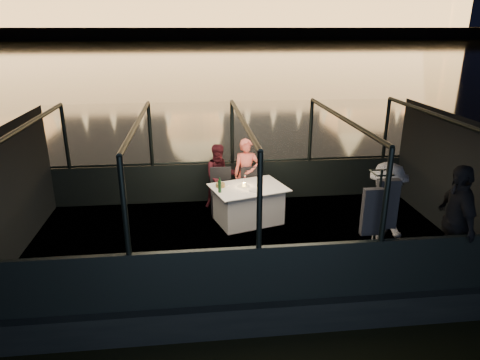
{
  "coord_description": "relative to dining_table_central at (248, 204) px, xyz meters",
  "views": [
    {
      "loc": [
        -0.86,
        -7.3,
        4.34
      ],
      "look_at": [
        0.0,
        0.4,
        1.55
      ],
      "focal_mm": 32.0,
      "sensor_mm": 36.0,
      "label": 1
    }
  ],
  "objects": [
    {
      "name": "river_water",
      "position": [
        -0.21,
        79.25,
        -0.89
      ],
      "size": [
        500.0,
        500.0,
        0.0
      ],
      "primitive_type": "plane",
      "color": "black",
      "rests_on": "ground"
    },
    {
      "name": "boat_hull",
      "position": [
        -0.21,
        -0.75,
        -0.89
      ],
      "size": [
        8.6,
        4.4,
        1.0
      ],
      "primitive_type": "cube",
      "color": "black",
      "rests_on": "river_water"
    },
    {
      "name": "boat_deck",
      "position": [
        -0.21,
        -0.75,
        -0.41
      ],
      "size": [
        8.0,
        4.0,
        0.04
      ],
      "primitive_type": "cube",
      "color": "black",
      "rests_on": "boat_hull"
    },
    {
      "name": "gunwale_port",
      "position": [
        -0.21,
        1.25,
        0.06
      ],
      "size": [
        8.0,
        0.08,
        0.9
      ],
      "primitive_type": "cube",
      "color": "black",
      "rests_on": "boat_deck"
    },
    {
      "name": "gunwale_starboard",
      "position": [
        -0.21,
        -2.75,
        0.06
      ],
      "size": [
        8.0,
        0.08,
        0.9
      ],
      "primitive_type": "cube",
      "color": "black",
      "rests_on": "boat_deck"
    },
    {
      "name": "cabin_glass_port",
      "position": [
        -0.21,
        1.25,
        1.21
      ],
      "size": [
        8.0,
        0.02,
        1.4
      ],
      "primitive_type": null,
      "color": "#99B2B2",
      "rests_on": "gunwale_port"
    },
    {
      "name": "cabin_glass_starboard",
      "position": [
        -0.21,
        -2.75,
        1.21
      ],
      "size": [
        8.0,
        0.02,
        1.4
      ],
      "primitive_type": null,
      "color": "#99B2B2",
      "rests_on": "gunwale_starboard"
    },
    {
      "name": "cabin_roof_glass",
      "position": [
        -0.21,
        -0.75,
        1.91
      ],
      "size": [
        8.0,
        4.0,
        0.02
      ],
      "primitive_type": null,
      "color": "#99B2B2",
      "rests_on": "boat_deck"
    },
    {
      "name": "end_wall_fore",
      "position": [
        -4.21,
        -0.75,
        0.76
      ],
      "size": [
        0.02,
        4.0,
        2.3
      ],
      "primitive_type": null,
      "color": "black",
      "rests_on": "boat_deck"
    },
    {
      "name": "end_wall_aft",
      "position": [
        3.79,
        -0.75,
        0.76
      ],
      "size": [
        0.02,
        4.0,
        2.3
      ],
      "primitive_type": null,
      "color": "black",
      "rests_on": "boat_deck"
    },
    {
      "name": "canopy_ribs",
      "position": [
        -0.21,
        -0.75,
        0.76
      ],
      "size": [
        8.0,
        4.0,
        2.3
      ],
      "primitive_type": null,
      "color": "black",
      "rests_on": "boat_deck"
    },
    {
      "name": "embankment",
      "position": [
        -0.21,
        209.25,
        0.11
      ],
      "size": [
        400.0,
        140.0,
        6.0
      ],
      "primitive_type": "cube",
      "color": "#423D33",
      "rests_on": "ground"
    },
    {
      "name": "dining_table_central",
      "position": [
        0.0,
        0.0,
        0.0
      ],
      "size": [
        1.69,
        1.42,
        0.77
      ],
      "primitive_type": "cube",
      "rotation": [
        0.0,
        0.0,
        0.29
      ],
      "color": "silver",
      "rests_on": "boat_deck"
    },
    {
      "name": "chair_port_left",
      "position": [
        -0.52,
        0.49,
        0.06
      ],
      "size": [
        0.46,
        0.46,
        0.97
      ],
      "primitive_type": "cube",
      "rotation": [
        0.0,
        0.0,
        -0.02
      ],
      "color": "black",
      "rests_on": "boat_deck"
    },
    {
      "name": "chair_port_right",
      "position": [
        0.14,
        0.45,
        0.06
      ],
      "size": [
        0.5,
        0.5,
        0.97
      ],
      "primitive_type": "cube",
      "rotation": [
        0.0,
        0.0,
        0.12
      ],
      "color": "black",
      "rests_on": "boat_deck"
    },
    {
      "name": "coat_stand",
      "position": [
        1.63,
        -2.43,
        0.51
      ],
      "size": [
        0.55,
        0.46,
        1.89
      ],
      "primitive_type": null,
      "rotation": [
        0.0,
        0.0,
        0.08
      ],
      "color": "black",
      "rests_on": "boat_deck"
    },
    {
      "name": "person_woman_coral",
      "position": [
        0.05,
        0.75,
        0.36
      ],
      "size": [
        0.59,
        0.41,
        1.57
      ],
      "primitive_type": "imported",
      "rotation": [
        0.0,
        0.0,
        -0.07
      ],
      "color": "#F66B59",
      "rests_on": "boat_deck"
    },
    {
      "name": "person_man_maroon",
      "position": [
        -0.53,
        0.87,
        0.36
      ],
      "size": [
        0.76,
        0.63,
        1.44
      ],
      "primitive_type": "imported",
      "rotation": [
        0.0,
        0.0,
        0.13
      ],
      "color": "#401219",
      "rests_on": "boat_deck"
    },
    {
      "name": "passenger_stripe",
      "position": [
        2.1,
        -1.74,
        0.47
      ],
      "size": [
        0.67,
        1.15,
        1.75
      ],
      "primitive_type": "imported",
      "rotation": [
        0.0,
        0.0,
        1.55
      ],
      "color": "silver",
      "rests_on": "boat_deck"
    },
    {
      "name": "passenger_dark",
      "position": [
        2.97,
        -2.35,
        0.47
      ],
      "size": [
        0.62,
        1.17,
        1.89
      ],
      "primitive_type": "imported",
      "rotation": [
        0.0,
        0.0,
        4.57
      ],
      "color": "black",
      "rests_on": "boat_deck"
    },
    {
      "name": "wine_bottle",
      "position": [
        -0.6,
        -0.22,
        0.53
      ],
      "size": [
        0.07,
        0.07,
        0.31
      ],
      "primitive_type": "cylinder",
      "rotation": [
        0.0,
        0.0,
        -0.01
      ],
      "color": "#153A1B",
      "rests_on": "dining_table_central"
    },
    {
      "name": "bread_basket",
      "position": [
        -0.57,
        0.08,
        0.42
      ],
      "size": [
        0.25,
        0.25,
        0.07
      ],
      "primitive_type": "cylinder",
      "rotation": [
        0.0,
        0.0,
        -0.42
      ],
      "color": "olive",
      "rests_on": "dining_table_central"
    },
    {
      "name": "amber_candle",
      "position": [
        -0.09,
        0.05,
        0.42
      ],
      "size": [
        0.08,
        0.08,
        0.08
      ],
      "primitive_type": "cylinder",
      "rotation": [
        0.0,
        0.0,
        -0.44
      ],
      "color": "yellow",
      "rests_on": "dining_table_central"
    },
    {
      "name": "plate_near",
      "position": [
        0.1,
        -0.2,
        0.39
      ],
      "size": [
        0.28,
        0.28,
        0.01
      ],
      "primitive_type": "cylinder",
      "rotation": [
        0.0,
        0.0,
        0.17
      ],
      "color": "silver",
      "rests_on": "dining_table_central"
    },
    {
      "name": "plate_far",
      "position": [
        -0.5,
        0.19,
        0.39
      ],
      "size": [
        0.25,
        0.25,
        0.02
      ],
      "primitive_type": "cylinder",
      "rotation": [
        0.0,
        0.0,
        -0.03
      ],
      "color": "silver",
      "rests_on": "dining_table_central"
    },
    {
      "name": "wine_glass_white",
      "position": [
        -0.59,
        -0.07,
        0.48
      ],
      "size": [
        0.07,
        0.07,
        0.18
      ],
      "primitive_type": null,
      "rotation": [
        0.0,
        0.0,
        -0.16
      ],
      "color": "silver",
      "rests_on": "dining_table_central"
    },
    {
      "name": "wine_glass_red",
      "position": [
        -0.05,
        0.23,
        0.48
      ],
      "size": [
        0.07,
        0.07,
        0.17
      ],
      "primitive_type": null,
      "rotation": [
        0.0,
        0.0,
        -0.16
      ],
      "color": "white",
      "rests_on": "dining_table_central"
    }
  ]
}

